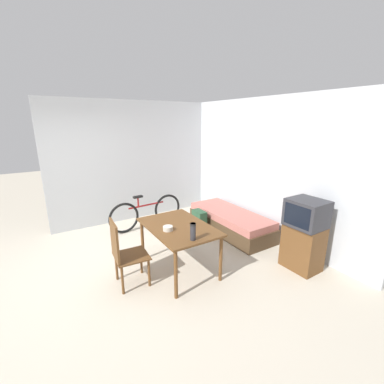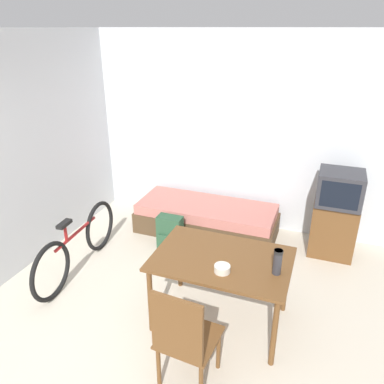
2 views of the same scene
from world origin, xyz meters
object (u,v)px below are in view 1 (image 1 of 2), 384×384
wooden_chair (123,251)px  mate_bowl (168,228)px  daybed (230,222)px  tv (304,234)px  bicycle (147,212)px  backpack (199,222)px  thermos_flask (193,231)px  dining_table (179,231)px

wooden_chair → mate_bowl: size_ratio=6.84×
daybed → tv: size_ratio=1.73×
tv → wooden_chair: tv is taller
wooden_chair → tv: bearing=67.4°
bicycle → mate_bowl: size_ratio=11.81×
daybed → backpack: (-0.31, -0.58, 0.02)m
thermos_flask → tv: bearing=74.5°
tv → mate_bowl: (-0.93, -1.87, 0.18)m
wooden_chair → thermos_flask: (0.57, 0.78, 0.33)m
tv → wooden_chair: size_ratio=1.16×
thermos_flask → wooden_chair: bearing=-125.9°
dining_table → thermos_flask: size_ratio=5.39×
dining_table → thermos_flask: 0.56m
wooden_chair → mate_bowl: (0.12, 0.64, 0.23)m
wooden_chair → backpack: (-0.94, 1.89, -0.31)m
backpack → wooden_chair: bearing=-63.4°
dining_table → wooden_chair: 0.85m
tv → bicycle: 3.17m
thermos_flask → mate_bowl: thermos_flask is taller
wooden_chair → thermos_flask: wooden_chair is taller
daybed → bicycle: size_ratio=1.16×
daybed → backpack: size_ratio=4.18×
wooden_chair → thermos_flask: size_ratio=4.13×
tv → thermos_flask: (-0.48, -1.72, 0.28)m
thermos_flask → daybed: bearing=125.5°
bicycle → dining_table: bearing=-6.9°
tv → bicycle: bearing=-152.9°
dining_table → wooden_chair: wooden_chair is taller
bicycle → daybed: bearing=50.8°
mate_bowl → wooden_chair: bearing=-100.3°
wooden_chair → mate_bowl: wooden_chair is taller
tv → wooden_chair: 2.71m
backpack → daybed: bearing=61.7°
mate_bowl → backpack: bearing=130.3°
bicycle → backpack: (0.83, 0.82, -0.11)m
wooden_chair → thermos_flask: 1.02m
tv → bicycle: (-2.81, -1.44, -0.25)m
tv → backpack: bearing=-162.7°
bicycle → backpack: bearing=44.7°
wooden_chair → bicycle: size_ratio=0.58×
bicycle → thermos_flask: bearing=-7.0°
bicycle → mate_bowl: (1.89, -0.43, 0.43)m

